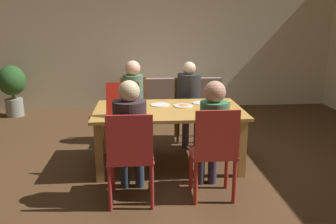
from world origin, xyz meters
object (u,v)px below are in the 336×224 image
(chair_2, at_px, (188,107))
(drinking_glass_1, at_px, (217,109))
(drinking_glass_0, at_px, (228,107))
(couch, at_px, (171,100))
(drinking_glass_2, at_px, (221,105))
(pizza_box_0, at_px, (124,108))
(plate_0, at_px, (183,105))
(person_2, at_px, (189,95))
(plate_1, at_px, (160,105))
(person_0, at_px, (130,130))
(chair_1, at_px, (215,151))
(person_3, at_px, (133,96))
(person_1, at_px, (212,129))
(plate_2, at_px, (201,103))
(chair_0, at_px, (130,154))
(chair_3, at_px, (134,106))
(potted_plant, at_px, (12,86))
(dining_table, at_px, (169,117))

(chair_2, distance_m, drinking_glass_1, 1.36)
(drinking_glass_0, distance_m, couch, 2.81)
(chair_2, height_order, drinking_glass_2, chair_2)
(pizza_box_0, bearing_deg, plate_0, 17.08)
(chair_2, xyz_separation_m, person_2, (0.00, -0.14, 0.21))
(chair_2, distance_m, plate_1, 0.95)
(person_0, distance_m, pizza_box_0, 0.76)
(chair_2, relative_size, plate_0, 3.83)
(chair_1, height_order, person_3, person_3)
(couch, bearing_deg, person_1, -87.83)
(person_1, distance_m, plate_1, 1.13)
(person_1, bearing_deg, plate_2, 86.07)
(chair_0, distance_m, person_2, 2.06)
(chair_3, bearing_deg, person_2, -9.09)
(person_2, distance_m, plate_2, 0.60)
(person_3, height_order, drinking_glass_0, person_3)
(chair_1, distance_m, person_3, 2.01)
(drinking_glass_0, height_order, drinking_glass_1, drinking_glass_1)
(chair_3, bearing_deg, drinking_glass_0, -46.92)
(plate_2, relative_size, potted_plant, 0.24)
(chair_0, xyz_separation_m, potted_plant, (-2.33, 3.59, 0.04))
(chair_3, bearing_deg, chair_1, -67.05)
(person_3, height_order, couch, person_3)
(dining_table, relative_size, chair_1, 1.87)
(plate_2, bearing_deg, couch, 95.12)
(person_0, relative_size, couch, 0.68)
(person_0, xyz_separation_m, couch, (0.71, 3.35, -0.45))
(potted_plant, bearing_deg, person_1, -47.10)
(chair_0, distance_m, pizza_box_0, 0.94)
(person_2, distance_m, plate_0, 0.76)
(person_0, xyz_separation_m, drinking_glass_1, (0.99, 0.54, 0.07))
(dining_table, height_order, plate_2, plate_2)
(drinking_glass_0, bearing_deg, chair_0, -145.70)
(chair_2, xyz_separation_m, plate_0, (-0.18, -0.87, 0.24))
(couch, bearing_deg, plate_2, -84.88)
(person_2, relative_size, plate_0, 4.90)
(chair_3, distance_m, drinking_glass_0, 1.70)
(chair_1, relative_size, chair_2, 1.04)
(person_1, bearing_deg, drinking_glass_1, 72.86)
(person_3, distance_m, potted_plant, 2.91)
(pizza_box_0, height_order, plate_1, pizza_box_0)
(chair_3, height_order, couch, chair_3)
(chair_3, bearing_deg, chair_2, 0.17)
(person_0, relative_size, chair_1, 1.27)
(chair_2, height_order, person_3, person_3)
(chair_0, xyz_separation_m, person_0, (0.00, 0.15, 0.19))
(plate_1, bearing_deg, drinking_glass_0, -28.80)
(chair_2, height_order, plate_1, chair_2)
(dining_table, bearing_deg, plate_0, 29.87)
(chair_0, bearing_deg, person_3, 90.00)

